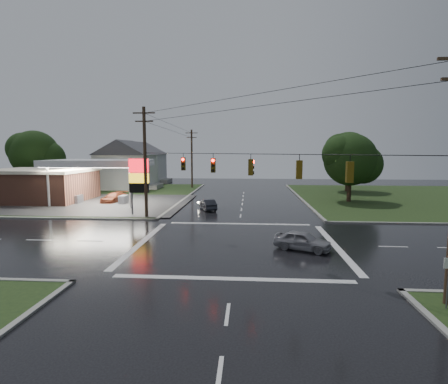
# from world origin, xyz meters

# --- Properties ---
(ground) EXTENTS (120.00, 120.00, 0.00)m
(ground) POSITION_xyz_m (0.00, 0.00, 0.00)
(ground) COLOR black
(ground) RESTS_ON ground
(grass_nw) EXTENTS (36.00, 36.00, 0.08)m
(grass_nw) POSITION_xyz_m (-26.00, 26.00, 0.04)
(grass_nw) COLOR #1E3216
(grass_nw) RESTS_ON ground
(grass_ne) EXTENTS (36.00, 36.00, 0.08)m
(grass_ne) POSITION_xyz_m (26.00, 26.00, 0.04)
(grass_ne) COLOR #1E3216
(grass_ne) RESTS_ON ground
(gas_station) EXTENTS (26.20, 18.00, 5.60)m
(gas_station) POSITION_xyz_m (-25.68, 19.70, 2.55)
(gas_station) COLOR #2D2D2D
(gas_station) RESTS_ON ground
(pylon_sign) EXTENTS (2.00, 0.35, 6.00)m
(pylon_sign) POSITION_xyz_m (-10.50, 10.50, 4.01)
(pylon_sign) COLOR #59595E
(pylon_sign) RESTS_ON ground
(utility_pole_nw) EXTENTS (2.20, 0.32, 11.00)m
(utility_pole_nw) POSITION_xyz_m (-9.50, 9.50, 5.72)
(utility_pole_nw) COLOR #382619
(utility_pole_nw) RESTS_ON ground
(utility_pole_n) EXTENTS (2.20, 0.32, 10.50)m
(utility_pole_n) POSITION_xyz_m (-9.50, 38.00, 5.47)
(utility_pole_n) COLOR #382619
(utility_pole_n) RESTS_ON ground
(traffic_signals) EXTENTS (26.87, 26.87, 1.47)m
(traffic_signals) POSITION_xyz_m (0.02, -0.02, 6.48)
(traffic_signals) COLOR black
(traffic_signals) RESTS_ON ground
(house_near) EXTENTS (11.05, 8.48, 8.60)m
(house_near) POSITION_xyz_m (-20.95, 36.00, 4.41)
(house_near) COLOR silver
(house_near) RESTS_ON ground
(house_far) EXTENTS (11.05, 8.48, 8.60)m
(house_far) POSITION_xyz_m (-21.95, 48.00, 4.41)
(house_far) COLOR silver
(house_far) RESTS_ON ground
(tree_nw_behind) EXTENTS (8.93, 7.60, 10.00)m
(tree_nw_behind) POSITION_xyz_m (-33.84, 29.99, 6.18)
(tree_nw_behind) COLOR black
(tree_nw_behind) RESTS_ON ground
(tree_ne_near) EXTENTS (7.99, 6.80, 8.98)m
(tree_ne_near) POSITION_xyz_m (14.14, 21.99, 5.56)
(tree_ne_near) COLOR black
(tree_ne_near) RESTS_ON ground
(tree_ne_far) EXTENTS (8.46, 7.20, 9.80)m
(tree_ne_far) POSITION_xyz_m (17.15, 33.99, 6.18)
(tree_ne_far) COLOR black
(tree_ne_far) RESTS_ON ground
(car_north) EXTENTS (2.55, 3.97, 1.24)m
(car_north) POSITION_xyz_m (-3.84, 14.43, 0.62)
(car_north) COLOR #23252B
(car_north) RESTS_ON ground
(car_crossing) EXTENTS (4.12, 2.98, 1.30)m
(car_crossing) POSITION_xyz_m (4.50, -1.24, 0.65)
(car_crossing) COLOR gray
(car_crossing) RESTS_ON ground
(car_pump) EXTENTS (2.67, 4.76, 1.30)m
(car_pump) POSITION_xyz_m (-16.81, 19.45, 0.65)
(car_pump) COLOR #5B2615
(car_pump) RESTS_ON ground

